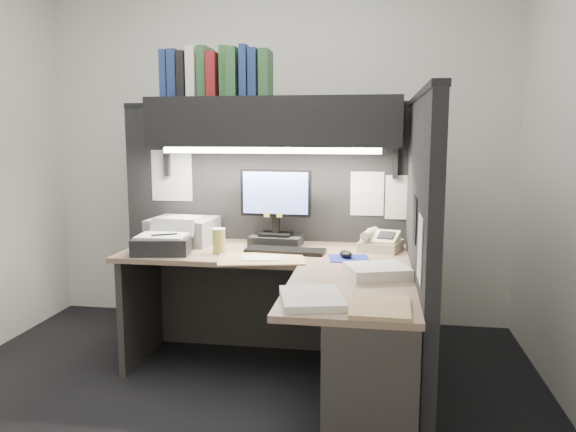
% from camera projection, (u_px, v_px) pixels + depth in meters
% --- Properties ---
extents(floor, '(3.50, 3.50, 0.00)m').
position_uv_depth(floor, '(226.00, 407.00, 2.96)').
color(floor, black).
rests_on(floor, ground).
extents(wall_back, '(3.50, 0.04, 2.70)m').
position_uv_depth(wall_back, '(276.00, 144.00, 4.22)').
color(wall_back, white).
rests_on(wall_back, floor).
extents(wall_front, '(3.50, 0.04, 2.70)m').
position_uv_depth(wall_front, '(44.00, 170.00, 1.29)').
color(wall_front, white).
rests_on(wall_front, floor).
extents(partition_back, '(1.90, 0.06, 1.60)m').
position_uv_depth(partition_back, '(265.00, 229.00, 3.74)').
color(partition_back, black).
rests_on(partition_back, floor).
extents(partition_right, '(0.06, 1.50, 1.60)m').
position_uv_depth(partition_right, '(419.00, 258.00, 2.86)').
color(partition_right, black).
rests_on(partition_right, floor).
extents(desk, '(1.70, 1.53, 0.73)m').
position_uv_depth(desk, '(306.00, 332.00, 2.82)').
color(desk, '#8E705A').
rests_on(desk, floor).
extents(overhead_shelf, '(1.55, 0.34, 0.30)m').
position_uv_depth(overhead_shelf, '(274.00, 122.00, 3.45)').
color(overhead_shelf, black).
rests_on(overhead_shelf, partition_back).
extents(task_light_tube, '(1.32, 0.04, 0.04)m').
position_uv_depth(task_light_tube, '(270.00, 150.00, 3.34)').
color(task_light_tube, white).
rests_on(task_light_tube, overhead_shelf).
extents(monitor, '(0.45, 0.21, 0.48)m').
position_uv_depth(monitor, '(276.00, 215.00, 3.51)').
color(monitor, black).
rests_on(monitor, desk).
extents(keyboard, '(0.48, 0.19, 0.02)m').
position_uv_depth(keyboard, '(285.00, 251.00, 3.33)').
color(keyboard, black).
rests_on(keyboard, desk).
extents(mousepad, '(0.25, 0.23, 0.00)m').
position_uv_depth(mousepad, '(349.00, 258.00, 3.17)').
color(mousepad, navy).
rests_on(mousepad, desk).
extents(mouse, '(0.10, 0.12, 0.04)m').
position_uv_depth(mouse, '(346.00, 254.00, 3.18)').
color(mouse, black).
rests_on(mouse, mousepad).
extents(telephone, '(0.28, 0.29, 0.09)m').
position_uv_depth(telephone, '(381.00, 243.00, 3.39)').
color(telephone, beige).
rests_on(telephone, desk).
extents(coffee_cup, '(0.07, 0.07, 0.14)m').
position_uv_depth(coffee_cup, '(219.00, 242.00, 3.30)').
color(coffee_cup, '#CCBD51').
rests_on(coffee_cup, desk).
extents(printer, '(0.42, 0.37, 0.16)m').
position_uv_depth(printer, '(183.00, 230.00, 3.62)').
color(printer, '#939599').
rests_on(printer, desk).
extents(notebook_stack, '(0.36, 0.32, 0.10)m').
position_uv_depth(notebook_stack, '(163.00, 245.00, 3.31)').
color(notebook_stack, black).
rests_on(notebook_stack, desk).
extents(open_folder, '(0.53, 0.41, 0.01)m').
position_uv_depth(open_folder, '(261.00, 259.00, 3.14)').
color(open_folder, tan).
rests_on(open_folder, desk).
extents(paper_stack_a, '(0.35, 0.32, 0.06)m').
position_uv_depth(paper_stack_a, '(377.00, 271.00, 2.77)').
color(paper_stack_a, white).
rests_on(paper_stack_a, desk).
extents(paper_stack_b, '(0.32, 0.37, 0.03)m').
position_uv_depth(paper_stack_b, '(312.00, 299.00, 2.36)').
color(paper_stack_b, white).
rests_on(paper_stack_b, desk).
extents(manila_stack, '(0.25, 0.31, 0.02)m').
position_uv_depth(manila_stack, '(380.00, 307.00, 2.26)').
color(manila_stack, tan).
rests_on(manila_stack, desk).
extents(binder_row, '(0.68, 0.26, 0.31)m').
position_uv_depth(binder_row, '(217.00, 74.00, 3.46)').
color(binder_row, navy).
rests_on(binder_row, overhead_shelf).
extents(pinned_papers, '(1.76, 1.31, 0.51)m').
position_uv_depth(pinned_papers, '(318.00, 198.00, 3.28)').
color(pinned_papers, white).
rests_on(pinned_papers, partition_back).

